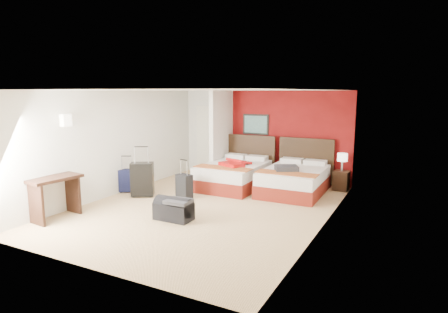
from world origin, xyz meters
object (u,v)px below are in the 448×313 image
Objects in this scene: red_suitcase_open at (235,163)px; suitcase_navy at (127,181)px; suitcase_black at (142,180)px; duffel_bag at (174,210)px; suitcase_charcoal at (184,187)px; bed_left at (233,175)px; nightstand at (341,180)px; bed_right at (294,181)px; table_lamp at (342,162)px; desk at (56,198)px.

suitcase_navy is (-2.20, -1.59, -0.39)m from red_suitcase_open.
duffel_bag is at bearing -64.22° from suitcase_black.
suitcase_charcoal is 1.48m from duffel_bag.
bed_left is at bearing 18.81° from suitcase_black.
nightstand is 4.56m from duffel_bag.
suitcase_navy is at bearing -154.71° from bed_right.
table_lamp is at bearing 20.20° from bed_left.
bed_right is at bearing 54.22° from suitcase_charcoal.
suitcase_navy is (-1.58, -0.15, -0.00)m from suitcase_charcoal.
nightstand is at bearing 45.70° from red_suitcase_open.
bed_left is 2.60× the size of suitcase_black.
desk is at bearing -154.89° from duffel_bag.
table_lamp is 0.81× the size of suitcase_navy.
suitcase_charcoal is at bearing -137.98° from nightstand.
desk is at bearing -117.63° from bed_left.
red_suitcase_open reaches higher than bed_right.
duffel_bag is at bearing -117.26° from bed_right.
red_suitcase_open reaches higher than duffel_bag.
desk reaches higher than bed_right.
desk is (-1.99, -3.87, 0.11)m from bed_left.
bed_left is 2.77m from table_lamp.
bed_left is 4.07× the size of nightstand.
suitcase_navy is at bearing -147.36° from nightstand.
red_suitcase_open is at bearing 82.36° from suitcase_charcoal.
suitcase_black is at bearing 146.84° from duffel_bag.
suitcase_charcoal reaches higher than nightstand.
table_lamp reaches higher than nightstand.
suitcase_black is (-4.09, -2.78, -0.33)m from table_lamp.
desk reaches higher than red_suitcase_open.
bed_right is at bearing 31.35° from red_suitcase_open.
suitcase_charcoal is 2.76m from desk.
suitcase_black is at bearing -41.58° from suitcase_navy.
red_suitcase_open is 2.81m from duffel_bag.
suitcase_black is 1.06× the size of duffel_bag.
nightstand is at bearing 2.95° from suitcase_black.
nightstand is (2.57, 0.96, -0.06)m from bed_left.
table_lamp reaches higher than red_suitcase_open.
table_lamp is at bearing 52.66° from desk.
table_lamp is 4.59m from duffel_bag.
bed_left is at bearing 157.39° from red_suitcase_open.
table_lamp is (2.47, 1.06, 0.06)m from red_suitcase_open.
desk is at bearing -130.36° from nightstand.
duffel_bag is at bearing -122.68° from table_lamp.
red_suitcase_open is 2.38m from suitcase_black.
red_suitcase_open is 0.82× the size of desk.
desk is (-4.56, -4.83, -0.30)m from table_lamp.
suitcase_charcoal is at bearing -23.79° from suitcase_navy.
duffel_bag is at bearing 31.34° from desk.
desk reaches higher than bed_left.
suitcase_charcoal is at bearing -90.98° from red_suitcase_open.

